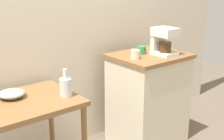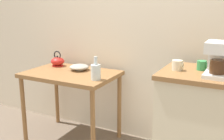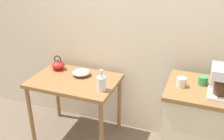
% 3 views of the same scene
% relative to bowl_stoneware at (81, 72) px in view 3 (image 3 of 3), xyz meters
% --- Properties ---
extents(back_wall, '(4.40, 0.10, 2.80)m').
position_rel_bowl_stoneware_xyz_m(back_wall, '(0.63, 0.31, 0.62)').
color(back_wall, beige).
rests_on(back_wall, ground_plane).
extents(wooden_table, '(0.92, 0.63, 0.75)m').
position_rel_bowl_stoneware_xyz_m(wooden_table, '(-0.03, -0.11, -0.13)').
color(wooden_table, olive).
rests_on(wooden_table, ground_plane).
extents(kitchen_counter, '(0.70, 0.58, 0.92)m').
position_rel_bowl_stoneware_xyz_m(kitchen_counter, '(1.31, -0.16, -0.32)').
color(kitchen_counter, beige).
rests_on(kitchen_counter, ground_plane).
extents(bowl_stoneware, '(0.20, 0.20, 0.06)m').
position_rel_bowl_stoneware_xyz_m(bowl_stoneware, '(0.00, 0.00, 0.00)').
color(bowl_stoneware, '#9E998C').
rests_on(bowl_stoneware, wooden_table).
extents(teakettle, '(0.18, 0.15, 0.17)m').
position_rel_bowl_stoneware_xyz_m(teakettle, '(-0.32, 0.05, 0.02)').
color(teakettle, red).
rests_on(teakettle, wooden_table).
extents(glass_carafe_vase, '(0.09, 0.09, 0.22)m').
position_rel_bowl_stoneware_xyz_m(glass_carafe_vase, '(0.34, -0.23, 0.04)').
color(glass_carafe_vase, silver).
rests_on(glass_carafe_vase, wooden_table).
extents(coffee_maker, '(0.18, 0.22, 0.26)m').
position_rel_bowl_stoneware_xyz_m(coffee_maker, '(1.39, -0.25, 0.28)').
color(coffee_maker, white).
rests_on(coffee_maker, kitchen_counter).
extents(mug_small_cream, '(0.09, 0.08, 0.08)m').
position_rel_bowl_stoneware_xyz_m(mug_small_cream, '(1.08, -0.20, 0.18)').
color(mug_small_cream, beige).
rests_on(mug_small_cream, kitchen_counter).
extents(mug_tall_green, '(0.08, 0.08, 0.08)m').
position_rel_bowl_stoneware_xyz_m(mug_tall_green, '(1.25, -0.11, 0.18)').
color(mug_tall_green, '#338C4C').
rests_on(mug_tall_green, kitchen_counter).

